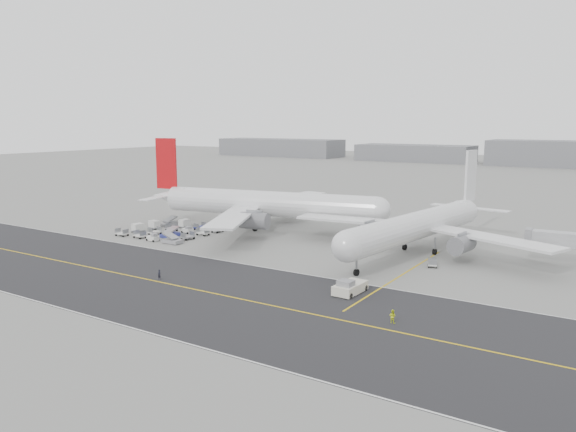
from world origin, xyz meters
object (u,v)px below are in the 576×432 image
Objects in this scene: airliner_b at (420,225)px; jet_bridge at (573,242)px; ground_crew_a at (159,275)px; ground_crew_b at (392,316)px; airliner_a at (263,203)px; pushback_tug at (350,287)px.

jet_bridge is (25.28, 4.88, -1.25)m from airliner_b.
ground_crew_a is (-53.08, -44.29, -3.23)m from jet_bridge.
ground_crew_b reaches higher than ground_crew_a.
jet_bridge reaches higher than ground_crew_b.
ground_crew_a is at bearing -144.29° from jet_bridge.
pushback_tug is at bearing -142.04° from airliner_a.
ground_crew_b is (-15.17, -42.73, -3.18)m from jet_bridge.
airliner_a is 7.47× the size of pushback_tug.
airliner_a reaches higher than ground_crew_b.
airliner_a is 3.80× the size of jet_bridge.
jet_bridge is 9.06× the size of ground_crew_b.
ground_crew_b is (48.51, -41.61, -5.02)m from airliner_a.
jet_bridge is at bearing -100.03° from airliner_a.
pushback_tug is 12.50m from ground_crew_b.
jet_bridge is (63.68, 1.13, -1.85)m from airliner_a.
jet_bridge is at bearing 18.66° from airliner_b.
pushback_tug is at bearing -81.48° from airliner_b.
airliner_a is 34.42× the size of ground_crew_b.
pushback_tug is 42.93m from jet_bridge.
airliner_b is at bearing -106.62° from airliner_a.
jet_bridge is (24.87, 34.85, 3.11)m from pushback_tug.
pushback_tug is at bearing -129.65° from jet_bridge.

